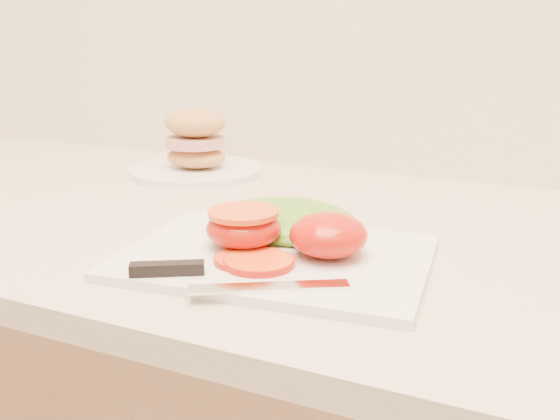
% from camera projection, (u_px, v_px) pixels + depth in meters
% --- Properties ---
extents(cutting_board, '(0.34, 0.26, 0.01)m').
position_uv_depth(cutting_board, '(276.00, 257.00, 0.66)').
color(cutting_board, white).
rests_on(cutting_board, counter).
extents(tomato_half_dome, '(0.08, 0.08, 0.05)m').
position_uv_depth(tomato_half_dome, '(328.00, 235.00, 0.65)').
color(tomato_half_dome, '#B6200A').
rests_on(tomato_half_dome, cutting_board).
extents(tomato_half_cut, '(0.08, 0.08, 0.04)m').
position_uv_depth(tomato_half_cut, '(243.00, 227.00, 0.68)').
color(tomato_half_cut, '#B6200A').
rests_on(tomato_half_cut, cutting_board).
extents(tomato_slice_0, '(0.07, 0.07, 0.01)m').
position_uv_depth(tomato_slice_0, '(259.00, 262.00, 0.63)').
color(tomato_slice_0, orange).
rests_on(tomato_slice_0, cutting_board).
extents(tomato_slice_1, '(0.06, 0.06, 0.01)m').
position_uv_depth(tomato_slice_1, '(245.00, 259.00, 0.64)').
color(tomato_slice_1, orange).
rests_on(tomato_slice_1, cutting_board).
extents(lettuce_leaf_0, '(0.19, 0.16, 0.03)m').
position_uv_depth(lettuce_leaf_0, '(284.00, 221.00, 0.72)').
color(lettuce_leaf_0, '#5C9627').
rests_on(lettuce_leaf_0, cutting_board).
extents(knife, '(0.21, 0.09, 0.01)m').
position_uv_depth(knife, '(206.00, 276.00, 0.59)').
color(knife, silver).
rests_on(knife, cutting_board).
extents(sandwich_plate, '(0.22, 0.22, 0.11)m').
position_uv_depth(sandwich_plate, '(196.00, 151.00, 1.05)').
color(sandwich_plate, white).
rests_on(sandwich_plate, counter).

